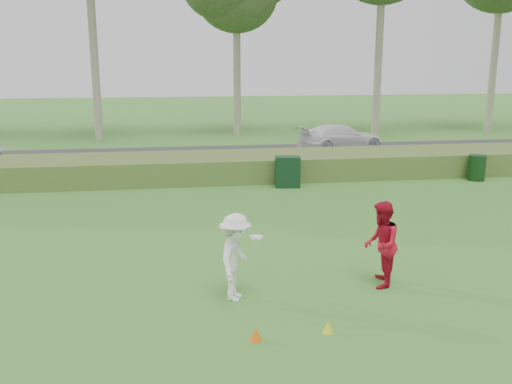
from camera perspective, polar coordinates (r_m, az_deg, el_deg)
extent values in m
plane|color=#337727|center=(11.06, 3.20, -11.34)|extent=(120.00, 120.00, 0.00)
cube|color=#486729|center=(22.32, -3.12, 2.55)|extent=(80.00, 3.00, 0.90)
cube|color=#2D2D2D|center=(27.30, -4.15, 3.62)|extent=(80.00, 6.00, 0.06)
cylinder|color=gray|center=(34.59, -1.94, 15.20)|extent=(0.44, 0.44, 11.50)
cylinder|color=gray|center=(34.61, 12.35, 16.98)|extent=(0.44, 0.44, 14.00)
cylinder|color=gray|center=(39.25, 23.01, 15.43)|extent=(0.44, 0.44, 13.50)
imported|color=white|center=(11.05, -2.05, -6.53)|extent=(1.02, 1.27, 1.72)
cylinder|color=white|center=(10.98, 0.01, -4.54)|extent=(0.27, 0.27, 0.03)
imported|color=#B70F26|center=(11.95, 12.41, -5.14)|extent=(0.94, 1.05, 1.79)
cone|color=#EA5E0C|center=(9.78, -0.03, -14.04)|extent=(0.21, 0.21, 0.24)
cone|color=yellow|center=(10.12, 7.22, -13.22)|extent=(0.19, 0.19, 0.21)
cube|color=black|center=(20.73, 3.18, 2.03)|extent=(0.96, 0.67, 1.12)
cylinder|color=black|center=(23.44, 21.20, 2.28)|extent=(0.69, 0.69, 0.98)
imported|color=white|center=(29.02, 8.48, 5.43)|extent=(4.70, 2.73, 1.28)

